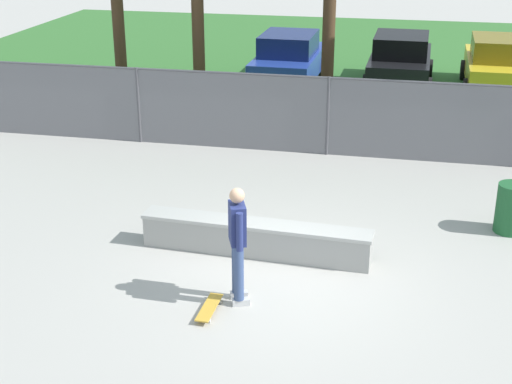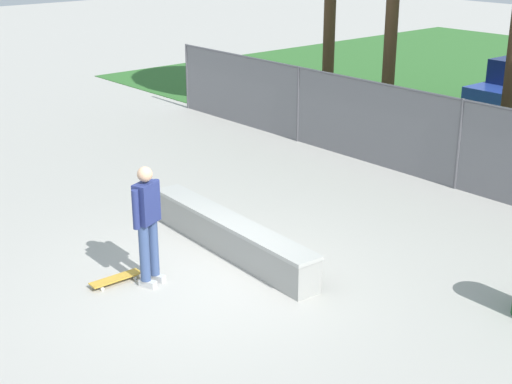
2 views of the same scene
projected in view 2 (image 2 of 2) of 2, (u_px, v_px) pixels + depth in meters
The scene contains 5 objects.
ground_plane at pixel (206, 281), 10.99m from camera, with size 80.00×80.00×0.00m, color #ADAAA3.
concrete_ledge at pixel (230, 236), 11.86m from camera, with size 3.94×0.70×0.59m.
skateboarder at pixel (147, 220), 10.60m from camera, with size 0.38×0.57×1.82m.
skateboard at pixel (116, 279), 10.92m from camera, with size 0.22×0.80×0.09m.
chainlink_fence at pixel (459, 141), 14.52m from camera, with size 18.36×0.07×1.84m.
Camera 2 is at (7.95, -5.89, 5.02)m, focal length 51.66 mm.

